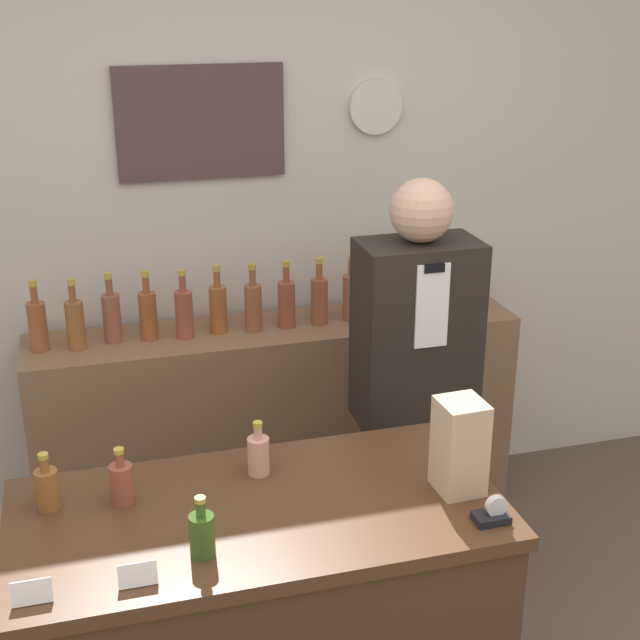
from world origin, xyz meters
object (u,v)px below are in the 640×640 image
Objects in this scene: shopkeeper at (413,404)px; tape_dispenser at (493,514)px; paper_bag at (460,446)px; potted_plant at (432,271)px.

tape_dispenser is at bearing -98.78° from shopkeeper.
shopkeeper is 0.93m from tape_dispenser.
tape_dispenser is at bearing -81.81° from paper_bag.
potted_plant is at bearing 70.61° from paper_bag.
potted_plant reaches higher than paper_bag.
potted_plant reaches higher than tape_dispenser.
paper_bag is at bearing -109.39° from potted_plant.
potted_plant is (0.32, 0.63, 0.28)m from shopkeeper.
tape_dispenser is (-0.46, -1.53, -0.13)m from potted_plant.
shopkeeper reaches higher than tape_dispenser.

